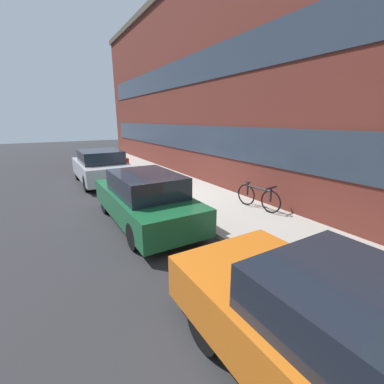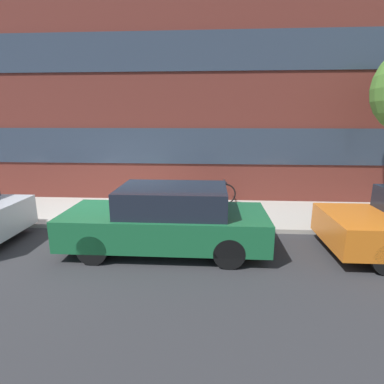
{
  "view_description": "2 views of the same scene",
  "coord_description": "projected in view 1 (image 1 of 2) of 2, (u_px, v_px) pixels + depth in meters",
  "views": [
    {
      "loc": [
        7.73,
        -3.22,
        2.6
      ],
      "look_at": [
        1.91,
        0.25,
        0.69
      ],
      "focal_mm": 24.0,
      "sensor_mm": 36.0,
      "label": 1
    },
    {
      "loc": [
        2.61,
        -6.79,
        2.64
      ],
      "look_at": [
        2.15,
        0.46,
        0.88
      ],
      "focal_mm": 28.0,
      "sensor_mm": 36.0,
      "label": 2
    }
  ],
  "objects": [
    {
      "name": "ground_plane",
      "position": [
        157.0,
        199.0,
        8.68
      ],
      "size": [
        56.0,
        56.0,
        0.0
      ],
      "primitive_type": "plane",
      "color": "#2B2B2D"
    },
    {
      "name": "sidewalk_strip",
      "position": [
        190.0,
        193.0,
        9.31
      ],
      "size": [
        28.0,
        2.6,
        0.11
      ],
      "color": "#A8A399",
      "rests_on": "ground_plane"
    },
    {
      "name": "rowhouse_facade",
      "position": [
        232.0,
        74.0,
        9.05
      ],
      "size": [
        28.0,
        1.02,
        8.31
      ],
      "color": "maroon",
      "rests_on": "ground_plane"
    },
    {
      "name": "parked_car_silver",
      "position": [
        101.0,
        167.0,
        10.8
      ],
      "size": [
        3.83,
        1.77,
        1.39
      ],
      "rotation": [
        0.0,
        0.0,
        3.14
      ],
      "color": "#B2B5BA",
      "rests_on": "ground_plane"
    },
    {
      "name": "parked_car_green",
      "position": [
        145.0,
        199.0,
        6.54
      ],
      "size": [
        4.07,
        1.61,
        1.34
      ],
      "rotation": [
        0.0,
        0.0,
        3.14
      ],
      "color": "#195B33",
      "rests_on": "ground_plane"
    },
    {
      "name": "parked_car_orange",
      "position": [
        372.0,
        360.0,
        2.15
      ],
      "size": [
        4.22,
        1.72,
        1.3
      ],
      "rotation": [
        0.0,
        0.0,
        3.14
      ],
      "color": "#D16619",
      "rests_on": "ground_plane"
    },
    {
      "name": "fire_hydrant",
      "position": [
        127.0,
        165.0,
        12.3
      ],
      "size": [
        0.5,
        0.28,
        0.76
      ],
      "color": "red",
      "rests_on": "sidewalk_strip"
    },
    {
      "name": "bicycle",
      "position": [
        258.0,
        196.0,
        7.38
      ],
      "size": [
        1.51,
        0.44,
        0.74
      ],
      "rotation": [
        0.0,
        0.0,
        0.12
      ],
      "color": "black",
      "rests_on": "sidewalk_strip"
    }
  ]
}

